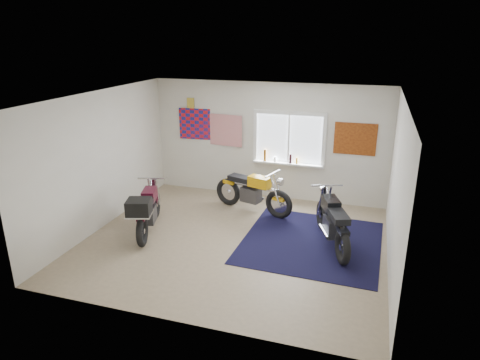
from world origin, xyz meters
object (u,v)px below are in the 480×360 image
(yellow_triumph, at_px, (252,193))
(black_chrome_bike, at_px, (332,223))
(maroon_tourer, at_px, (147,210))
(navy_rug, at_px, (311,242))

(yellow_triumph, height_order, black_chrome_bike, black_chrome_bike)
(black_chrome_bike, bearing_deg, maroon_tourer, 78.50)
(yellow_triumph, distance_m, maroon_tourer, 2.36)
(yellow_triumph, xyz_separation_m, black_chrome_bike, (1.83, -1.11, 0.01))
(navy_rug, bearing_deg, maroon_tourer, -169.06)
(navy_rug, height_order, yellow_triumph, yellow_triumph)
(navy_rug, bearing_deg, black_chrome_bike, 0.22)
(yellow_triumph, bearing_deg, maroon_tourer, -116.84)
(navy_rug, distance_m, yellow_triumph, 1.89)
(yellow_triumph, bearing_deg, black_chrome_bike, -14.47)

